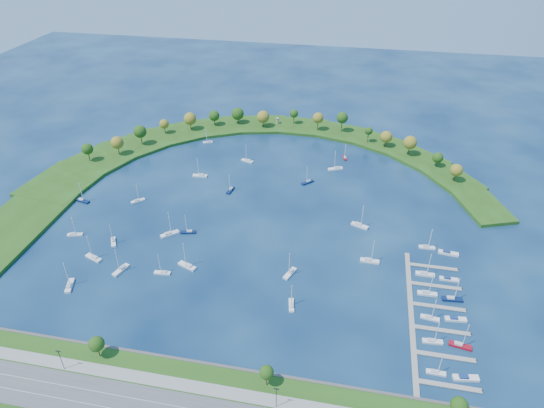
% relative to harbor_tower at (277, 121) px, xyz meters
% --- Properties ---
extents(ground, '(700.00, 700.00, 0.00)m').
position_rel_harbor_tower_xyz_m(ground, '(12.90, -117.86, -4.32)').
color(ground, '#071B3E').
rests_on(ground, ground).
extents(breakwater, '(286.74, 247.64, 2.00)m').
position_rel_harbor_tower_xyz_m(breakwater, '(-33.42, -69.14, -3.33)').
color(breakwater, '#254512').
rests_on(breakwater, ground).
extents(breakwater_trees, '(239.07, 91.56, 15.16)m').
position_rel_harbor_tower_xyz_m(breakwater_trees, '(-3.18, -29.20, 6.16)').
color(breakwater_trees, '#382314').
rests_on(breakwater_trees, breakwater).
extents(harbor_tower, '(2.60, 2.60, 4.54)m').
position_rel_harbor_tower_xyz_m(harbor_tower, '(0.00, 0.00, 0.00)').
color(harbor_tower, gray).
rests_on(harbor_tower, breakwater).
extents(dock_system, '(24.28, 82.00, 1.60)m').
position_rel_harbor_tower_xyz_m(dock_system, '(98.20, -178.86, -3.97)').
color(dock_system, gray).
rests_on(dock_system, ground).
extents(moored_boat_0, '(9.19, 2.77, 13.43)m').
position_rel_harbor_tower_xyz_m(moored_boat_0, '(72.80, -147.56, -3.37)').
color(moored_boat_0, white).
rests_on(moored_boat_0, ground).
extents(moored_boat_1, '(9.80, 6.31, 14.02)m').
position_rel_harbor_tower_xyz_m(moored_boat_1, '(49.24, -59.72, -3.35)').
color(moored_boat_1, white).
rests_on(moored_boat_1, ground).
extents(moored_boat_2, '(9.85, 5.93, 14.01)m').
position_rel_harbor_tower_xyz_m(moored_boat_2, '(-12.45, -168.10, -3.35)').
color(moored_boat_2, white).
rests_on(moored_boat_2, ground).
extents(moored_boat_3, '(9.64, 5.78, 13.71)m').
position_rel_harbor_tower_xyz_m(moored_boat_3, '(66.94, -119.31, -3.36)').
color(moored_boat_3, white).
rests_on(moored_boat_3, ground).
extents(moored_boat_4, '(7.35, 6.96, 11.63)m').
position_rel_harbor_tower_xyz_m(moored_boat_4, '(-59.82, -119.53, -3.43)').
color(moored_boat_4, white).
rests_on(moored_boat_4, ground).
extents(moored_boat_5, '(5.61, 9.14, 13.02)m').
position_rel_harbor_tower_xyz_m(moored_boat_5, '(36.47, -163.71, -3.39)').
color(moored_boat_5, white).
rests_on(moored_boat_5, ground).
extents(moored_boat_6, '(7.13, 4.40, 10.16)m').
position_rel_harbor_tower_xyz_m(moored_boat_6, '(-43.46, -38.09, -3.46)').
color(moored_boat_6, white).
rests_on(moored_boat_6, ground).
extents(moored_boat_7, '(8.06, 4.23, 11.40)m').
position_rel_harbor_tower_xyz_m(moored_boat_7, '(-78.42, -155.76, -3.43)').
color(moored_boat_7, white).
rests_on(moored_boat_7, ground).
extents(moored_boat_8, '(3.62, 8.12, 11.54)m').
position_rel_harbor_tower_xyz_m(moored_boat_8, '(40.35, -183.77, -3.43)').
color(moored_boat_8, white).
rests_on(moored_boat_8, ground).
extents(moored_boat_9, '(9.50, 5.60, 13.49)m').
position_rel_harbor_tower_xyz_m(moored_boat_9, '(-59.33, -171.21, -3.37)').
color(moored_boat_9, white).
rests_on(moored_boat_9, ground).
extents(moored_boat_10, '(5.80, 8.03, 11.68)m').
position_rel_harbor_tower_xyz_m(moored_boat_10, '(-55.76, -157.69, -3.43)').
color(moored_boat_10, white).
rests_on(moored_boat_10, ground).
extents(moored_boat_11, '(3.48, 7.18, 10.17)m').
position_rel_harbor_tower_xyz_m(moored_boat_11, '(54.11, -42.91, -3.46)').
color(moored_boat_11, maroon).
rests_on(moored_boat_11, ground).
extents(moored_boat_12, '(9.29, 3.41, 13.35)m').
position_rel_harbor_tower_xyz_m(moored_boat_12, '(-33.65, -84.98, -3.38)').
color(moored_boat_12, white).
rests_on(moored_boat_12, ground).
extents(moored_boat_13, '(7.85, 2.80, 11.31)m').
position_rel_harbor_tower_xyz_m(moored_boat_13, '(-22.31, -174.85, -3.44)').
color(moored_boat_13, white).
rests_on(moored_boat_13, ground).
extents(moored_boat_14, '(7.99, 3.82, 11.33)m').
position_rel_harbor_tower_xyz_m(moored_boat_14, '(-21.08, -142.38, -3.44)').
color(moored_boat_14, '#0A1A43').
rests_on(moored_boat_14, ground).
extents(moored_boat_15, '(5.36, 9.48, 13.44)m').
position_rel_harbor_tower_xyz_m(moored_boat_15, '(-60.23, -191.22, -3.37)').
color(moored_boat_15, white).
rests_on(moored_boat_15, ground).
extents(moored_boat_16, '(7.37, 7.42, 12.01)m').
position_rel_harbor_tower_xyz_m(moored_boat_16, '(33.75, -79.84, -3.42)').
color(moored_boat_16, '#0A1A43').
rests_on(moored_boat_16, ground).
extents(moored_boat_17, '(8.58, 4.67, 12.15)m').
position_rel_harbor_tower_xyz_m(moored_boat_17, '(-9.14, -60.03, -3.41)').
color(moored_boat_17, white).
rests_on(moored_boat_17, ground).
extents(moored_boat_18, '(5.28, 9.49, 13.45)m').
position_rel_harbor_tower_xyz_m(moored_boat_18, '(-42.26, -176.70, -3.37)').
color(moored_boat_18, white).
rests_on(moored_boat_18, ground).
extents(moored_boat_19, '(9.08, 8.45, 14.26)m').
position_rel_harbor_tower_xyz_m(moored_boat_19, '(-30.01, -146.08, -3.34)').
color(moored_boat_19, white).
rests_on(moored_boat_19, ground).
extents(moored_boat_20, '(8.94, 4.33, 12.66)m').
position_rel_harbor_tower_xyz_m(moored_boat_20, '(-91.28, -125.59, -3.40)').
color(moored_boat_20, '#0A1A43').
rests_on(moored_boat_20, ground).
extents(moored_boat_21, '(3.36, 8.34, 11.91)m').
position_rel_harbor_tower_xyz_m(moored_boat_21, '(-10.38, -97.86, -3.42)').
color(moored_boat_21, '#0A1A43').
rests_on(moored_boat_21, ground).
extents(docked_boat_0, '(7.24, 2.23, 10.56)m').
position_rel_harbor_tower_xyz_m(docked_boat_0, '(98.44, -207.07, -3.45)').
color(docked_boat_0, white).
rests_on(docked_boat_0, ground).
extents(docked_boat_1, '(9.67, 4.04, 1.91)m').
position_rel_harbor_tower_xyz_m(docked_boat_1, '(108.87, -207.48, -3.62)').
color(docked_boat_1, white).
rests_on(docked_boat_1, ground).
extents(docked_boat_2, '(8.11, 2.78, 11.73)m').
position_rel_harbor_tower_xyz_m(docked_boat_2, '(98.42, -192.32, -3.42)').
color(docked_boat_2, white).
rests_on(docked_boat_2, ground).
extents(docked_boat_3, '(8.95, 3.86, 12.74)m').
position_rel_harbor_tower_xyz_m(docked_boat_3, '(108.91, -192.36, -3.39)').
color(docked_boat_3, maroon).
rests_on(docked_boat_3, ground).
extents(docked_boat_4, '(7.94, 3.16, 11.35)m').
position_rel_harbor_tower_xyz_m(docked_boat_4, '(98.43, -179.72, -3.43)').
color(docked_boat_4, white).
rests_on(docked_boat_4, ground).
extents(docked_boat_5, '(9.04, 3.35, 1.80)m').
position_rel_harbor_tower_xyz_m(docked_boat_5, '(108.87, -178.42, -3.66)').
color(docked_boat_5, white).
rests_on(docked_boat_5, ground).
extents(docked_boat_6, '(8.62, 2.61, 12.58)m').
position_rel_harbor_tower_xyz_m(docked_boat_6, '(98.41, -165.12, -3.40)').
color(docked_boat_6, white).
rests_on(docked_boat_6, ground).
extents(docked_boat_7, '(8.98, 3.21, 12.94)m').
position_rel_harbor_tower_xyz_m(docked_boat_7, '(108.91, -166.61, -3.39)').
color(docked_boat_7, '#0A1A43').
rests_on(docked_boat_7, ground).
extents(docked_boat_8, '(8.76, 2.56, 12.83)m').
position_rel_harbor_tower_xyz_m(docked_boat_8, '(98.41, -152.22, -3.39)').
color(docked_boat_8, white).
rests_on(docked_boat_8, ground).
extents(docked_boat_9, '(8.37, 2.37, 1.71)m').
position_rel_harbor_tower_xyz_m(docked_boat_9, '(108.88, -153.56, -3.70)').
color(docked_boat_9, white).
rests_on(docked_boat_9, ground).
extents(docked_boat_10, '(8.04, 2.56, 11.70)m').
position_rel_harbor_tower_xyz_m(docked_boat_10, '(100.83, -131.43, -3.43)').
color(docked_boat_10, white).
rests_on(docked_boat_10, ground).
extents(docked_boat_11, '(9.85, 3.73, 1.96)m').
position_rel_harbor_tower_xyz_m(docked_boat_11, '(110.76, -134.10, -3.60)').
color(docked_boat_11, white).
rests_on(docked_boat_11, ground).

